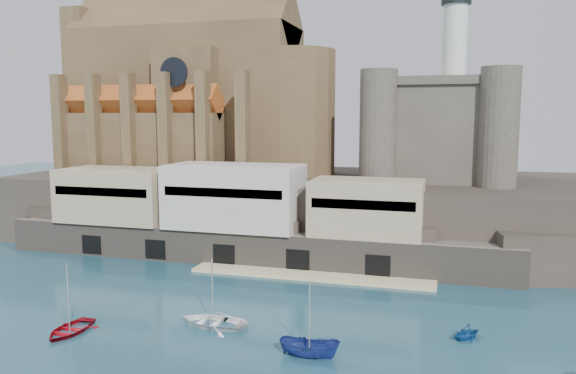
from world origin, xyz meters
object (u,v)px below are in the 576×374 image
(castle_keep, at_px, (439,124))
(boat_2, at_px, (309,357))
(boat_0, at_px, (70,332))
(church, at_px, (196,101))

(castle_keep, bearing_deg, boat_2, -100.82)
(castle_keep, xyz_separation_m, boat_2, (-8.67, -45.35, -18.31))
(boat_0, xyz_separation_m, boat_2, (22.23, 1.02, 0.00))
(church, xyz_separation_m, boat_0, (9.31, -47.15, -22.13))
(church, height_order, boat_0, church)
(boat_2, bearing_deg, boat_0, 92.09)
(castle_keep, relative_size, boat_0, 5.24)
(boat_2, bearing_deg, church, 33.83)
(church, xyz_separation_m, castle_keep, (40.21, -0.78, -3.81))
(boat_0, bearing_deg, castle_keep, 56.94)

